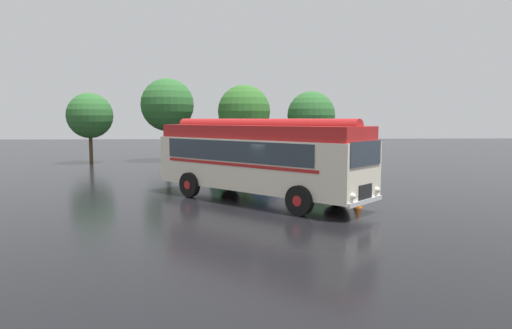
# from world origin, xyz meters

# --- Properties ---
(ground_plane) EXTENTS (120.00, 120.00, 0.00)m
(ground_plane) POSITION_xyz_m (0.00, 0.00, 0.00)
(ground_plane) COLOR black
(vintage_bus) EXTENTS (8.96, 8.75, 3.49)m
(vintage_bus) POSITION_xyz_m (-0.88, 0.69, 1.89)
(vintage_bus) COLOR silver
(vintage_bus) RESTS_ON ground
(car_near_left) EXTENTS (2.08, 4.26, 1.66)m
(car_near_left) POSITION_xyz_m (-2.59, 11.61, 0.85)
(car_near_left) COLOR #144C28
(car_near_left) RESTS_ON ground
(car_mid_left) EXTENTS (2.42, 4.41, 1.66)m
(car_mid_left) POSITION_xyz_m (0.02, 11.30, 0.85)
(car_mid_left) COLOR navy
(car_mid_left) RESTS_ON ground
(car_mid_right) EXTENTS (2.14, 4.29, 1.66)m
(car_mid_right) POSITION_xyz_m (2.77, 11.77, 0.85)
(car_mid_right) COLOR #B7BABF
(car_mid_right) RESTS_ON ground
(tree_far_left) EXTENTS (3.53, 3.53, 5.49)m
(tree_far_left) POSITION_xyz_m (-13.01, 17.76, 3.74)
(tree_far_left) COLOR #4C3823
(tree_far_left) RESTS_ON ground
(tree_left_of_centre) EXTENTS (4.31, 4.31, 6.76)m
(tree_left_of_centre) POSITION_xyz_m (-7.25, 19.40, 4.56)
(tree_left_of_centre) COLOR #4C3823
(tree_left_of_centre) RESTS_ON ground
(tree_centre) EXTENTS (4.19, 4.19, 6.17)m
(tree_centre) POSITION_xyz_m (-1.06, 18.09, 4.08)
(tree_centre) COLOR #4C3823
(tree_centre) RESTS_ON ground
(tree_right_of_centre) EXTENTS (3.82, 3.82, 5.66)m
(tree_right_of_centre) POSITION_xyz_m (4.43, 17.93, 3.81)
(tree_right_of_centre) COLOR #4C3823
(tree_right_of_centre) RESTS_ON ground
(traffic_cone) EXTENTS (0.36, 0.36, 0.55)m
(traffic_cone) POSITION_xyz_m (2.97, -0.99, 0.28)
(traffic_cone) COLOR orange
(traffic_cone) RESTS_ON ground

